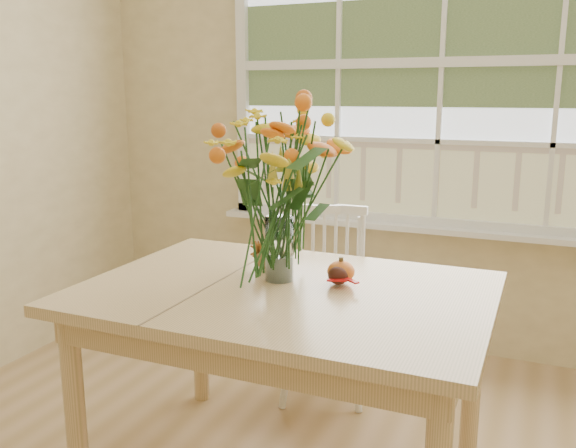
% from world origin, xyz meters
% --- Properties ---
extents(wall_back, '(4.00, 0.02, 2.70)m').
position_xyz_m(wall_back, '(0.00, 2.25, 1.35)').
color(wall_back, '#CAB681').
rests_on(wall_back, floor).
extents(window, '(2.42, 0.12, 1.74)m').
position_xyz_m(window, '(0.00, 2.21, 1.53)').
color(window, silver).
rests_on(window, wall_back).
extents(dining_table, '(1.38, 0.99, 0.74)m').
position_xyz_m(dining_table, '(-0.27, 0.83, 0.65)').
color(dining_table, tan).
rests_on(dining_table, floor).
extents(windsor_chair, '(0.50, 0.49, 0.86)m').
position_xyz_m(windsor_chair, '(-0.39, 1.56, 0.49)').
color(windsor_chair, white).
rests_on(windsor_chair, floor).
extents(flower_vase, '(0.48, 0.48, 0.57)m').
position_xyz_m(flower_vase, '(-0.32, 0.90, 1.08)').
color(flower_vase, white).
rests_on(flower_vase, dining_table).
extents(pumpkin, '(0.10, 0.10, 0.08)m').
position_xyz_m(pumpkin, '(-0.11, 0.95, 0.78)').
color(pumpkin, '#DD5C1A').
rests_on(pumpkin, dining_table).
extents(turkey_figurine, '(0.09, 0.08, 0.10)m').
position_xyz_m(turkey_figurine, '(-0.41, 0.98, 0.78)').
color(turkey_figurine, '#CCB78C').
rests_on(turkey_figurine, dining_table).
extents(dark_gourd, '(0.13, 0.09, 0.07)m').
position_xyz_m(dark_gourd, '(-0.11, 0.92, 0.77)').
color(dark_gourd, '#38160F').
rests_on(dark_gourd, dining_table).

